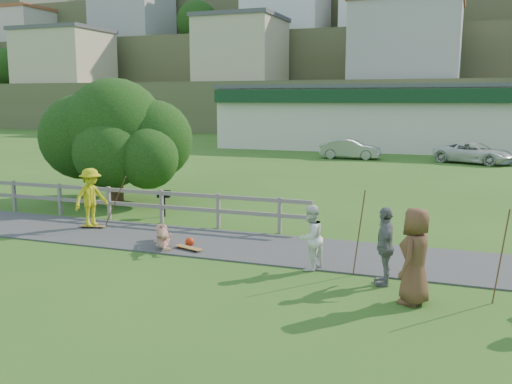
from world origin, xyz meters
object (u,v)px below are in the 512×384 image
spectator_b (385,246)px  tree (116,157)px  spectator_c (415,256)px  car_silver (350,149)px  car_white (474,153)px  skater_fallen (164,236)px  skater_rider (91,200)px  spectator_a (310,238)px  bbq (164,204)px

spectator_b → tree: size_ratio=0.27×
spectator_c → car_silver: 27.71m
spectator_c → spectator_b: bearing=-128.6°
car_silver → tree: size_ratio=0.63×
spectator_b → spectator_c: spectator_c is taller
car_silver → car_white: car_silver is taller
spectator_b → skater_fallen: bearing=-111.6°
car_silver → skater_rider: bearing=169.6°
spectator_c → skater_fallen: bearing=-91.8°
skater_fallen → spectator_c: bearing=-49.5°
car_white → tree: bearing=167.3°
skater_rider → spectator_b: bearing=-85.8°
skater_rider → spectator_b: (9.22, -2.29, -0.04)m
spectator_a → car_white: spectator_a is taller
spectator_c → bbq: (-8.75, 5.67, -0.51)m
bbq → skater_rider: bearing=-133.1°
bbq → tree: bearing=130.1°
spectator_b → car_white: bearing=164.2°
skater_fallen → car_silver: 24.88m
car_white → bbq: (-10.04, -21.14, -0.21)m
tree → bbq: 4.16m
car_silver → car_white: 7.81m
car_silver → bbq: 21.38m
skater_fallen → car_white: car_white is taller
spectator_b → car_white: spectator_b is taller
car_white → tree: (-13.35, -18.99, 1.08)m
spectator_a → tree: (-9.57, 6.36, 0.97)m
bbq → spectator_c: bearing=-49.9°
skater_fallen → spectator_c: size_ratio=0.94×
spectator_a → spectator_c: spectator_c is taller
car_white → skater_rider: bearing=177.0°
spectator_b → bbq: bearing=-131.7°
spectator_b → car_white: 25.92m
skater_rider → car_silver: bearing=10.0°
car_white → skater_fallen: bearing=-175.5°
skater_fallen → car_silver: size_ratio=0.44×
car_white → spectator_b: bearing=-162.0°
spectator_a → spectator_c: bearing=82.7°
skater_rider → spectator_c: spectator_c is taller
spectator_a → car_white: 25.63m
spectator_b → car_silver: spectator_b is taller
spectator_a → spectator_b: spectator_b is taller
skater_fallen → car_silver: car_silver is taller
spectator_a → car_white: size_ratio=0.33×
spectator_c → car_white: (1.29, 26.81, -0.30)m
bbq → spectator_b: bearing=-47.3°
spectator_c → bbq: spectator_c is taller
skater_rider → car_white: (11.22, 23.54, -0.24)m
spectator_c → car_silver: bearing=-151.2°
skater_rider → spectator_a: (7.43, -1.81, -0.12)m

